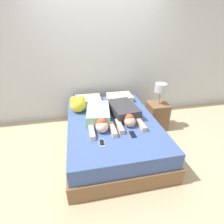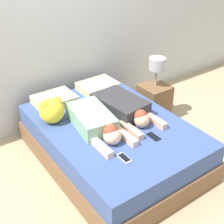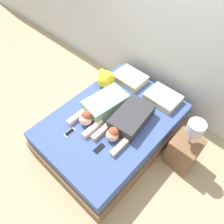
% 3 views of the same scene
% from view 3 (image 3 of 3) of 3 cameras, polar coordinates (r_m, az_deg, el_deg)
% --- Properties ---
extents(ground_plane, '(12.00, 12.00, 0.00)m').
position_cam_3_polar(ground_plane, '(3.50, 0.00, -6.60)').
color(ground_plane, tan).
extents(wall_back, '(12.00, 0.06, 2.60)m').
position_cam_3_polar(wall_back, '(3.29, 14.95, 19.26)').
color(wall_back, silver).
rests_on(wall_back, ground_plane).
extents(bed, '(1.48, 2.05, 0.49)m').
position_cam_3_polar(bed, '(3.29, 0.00, -4.36)').
color(bed, brown).
rests_on(bed, ground_plane).
extents(pillow_head_left, '(0.49, 0.38, 0.10)m').
position_cam_3_polar(pillow_head_left, '(3.59, 4.76, 8.87)').
color(pillow_head_left, beige).
rests_on(pillow_head_left, bed).
extents(pillow_head_right, '(0.49, 0.38, 0.10)m').
position_cam_3_polar(pillow_head_right, '(3.36, 13.15, 3.66)').
color(pillow_head_right, beige).
rests_on(pillow_head_right, bed).
extents(person_left, '(0.44, 0.91, 0.21)m').
position_cam_3_polar(person_left, '(3.11, -2.89, 1.37)').
color(person_left, '#8CBF99').
rests_on(person_left, bed).
extents(person_right, '(0.46, 0.92, 0.20)m').
position_cam_3_polar(person_right, '(2.96, 4.14, -2.32)').
color(person_right, '#333338').
rests_on(person_right, bed).
extents(cell_phone_left, '(0.07, 0.16, 0.01)m').
position_cam_3_polar(cell_phone_left, '(3.00, -10.96, -5.28)').
color(cell_phone_left, silver).
rests_on(cell_phone_left, bed).
extents(cell_phone_right, '(0.07, 0.16, 0.01)m').
position_cam_3_polar(cell_phone_right, '(2.83, -3.38, -9.47)').
color(cell_phone_right, black).
rests_on(cell_phone_right, bed).
extents(plush_toy, '(0.28, 0.28, 0.29)m').
position_cam_3_polar(plush_toy, '(3.43, -1.62, 8.66)').
color(plush_toy, yellow).
rests_on(plush_toy, bed).
extents(nightstand, '(0.37, 0.37, 0.92)m').
position_cam_3_polar(nightstand, '(3.18, 18.38, -9.31)').
color(nightstand, brown).
rests_on(nightstand, ground_plane).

